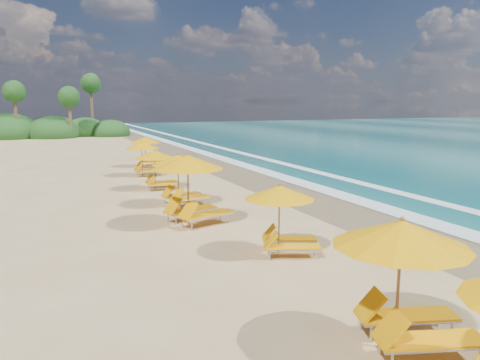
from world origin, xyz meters
The scene contains 11 objects.
ground centered at (0.00, 0.00, 0.00)m, with size 160.00×160.00×0.00m, color tan.
wet_sand centered at (4.00, 0.00, 0.01)m, with size 4.00×160.00×0.01m, color #7D6A4B.
surf_foam centered at (6.70, 0.00, 0.03)m, with size 4.00×160.00×0.01m.
station_1 centered at (-1.71, -11.66, 1.39)m, with size 3.14×3.06×2.48m.
station_2 centered at (-1.16, -6.02, 1.18)m, with size 2.74×2.70×2.11m.
station_3 centered at (-2.61, -1.71, 1.48)m, with size 3.33×3.24×2.65m.
station_4 centered at (-2.07, 1.57, 1.27)m, with size 2.76×2.65×2.27m.
station_5 centered at (-2.15, 5.61, 1.16)m, with size 2.35×2.21×2.06m.
station_6 centered at (-1.84, 10.27, 1.19)m, with size 2.42×2.27×2.12m.
station_7 centered at (-0.83, 14.09, 1.18)m, with size 2.67×2.61×2.11m.
treeline centered at (-9.94, 45.51, 1.00)m, with size 25.80×8.80×9.74m.
Camera 1 is at (-7.64, -17.77, 4.46)m, focal length 35.00 mm.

